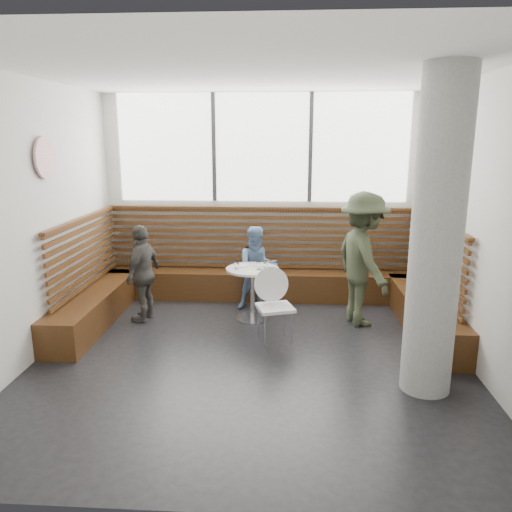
# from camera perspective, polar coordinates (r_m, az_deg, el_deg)

# --- Properties ---
(room) EXTENTS (5.00, 5.00, 3.20)m
(room) POSITION_cam_1_polar(r_m,az_deg,el_deg) (5.52, -0.65, 3.68)
(room) COLOR silver
(room) RESTS_ON ground
(booth) EXTENTS (5.00, 2.50, 1.44)m
(booth) POSITION_cam_1_polar(r_m,az_deg,el_deg) (7.51, 0.37, -3.03)
(booth) COLOR #3C230F
(booth) RESTS_ON ground
(concrete_column) EXTENTS (0.50, 0.50, 3.20)m
(concrete_column) POSITION_cam_1_polar(r_m,az_deg,el_deg) (5.12, 19.97, 2.07)
(concrete_column) COLOR gray
(concrete_column) RESTS_ON ground
(wall_art) EXTENTS (0.03, 0.50, 0.50)m
(wall_art) POSITION_cam_1_polar(r_m,az_deg,el_deg) (6.49, -22.99, 10.31)
(wall_art) COLOR white
(wall_art) RESTS_ON room
(cafe_table) EXTENTS (0.74, 0.74, 0.76)m
(cafe_table) POSITION_cam_1_polar(r_m,az_deg,el_deg) (7.01, -0.41, -3.09)
(cafe_table) COLOR silver
(cafe_table) RESTS_ON ground
(cafe_chair) EXTENTS (0.45, 0.44, 0.93)m
(cafe_chair) POSITION_cam_1_polar(r_m,az_deg,el_deg) (6.31, 2.23, -4.93)
(cafe_chair) COLOR white
(cafe_chair) RESTS_ON ground
(adult_man) EXTENTS (1.02, 1.34, 1.84)m
(adult_man) POSITION_cam_1_polar(r_m,az_deg,el_deg) (6.93, 12.13, -0.38)
(adult_man) COLOR #363F2A
(adult_man) RESTS_ON ground
(child_back) EXTENTS (0.70, 0.60, 1.26)m
(child_back) POSITION_cam_1_polar(r_m,az_deg,el_deg) (7.45, 0.16, -1.39)
(child_back) COLOR #6382AB
(child_back) RESTS_ON ground
(child_left) EXTENTS (0.50, 0.86, 1.37)m
(child_left) POSITION_cam_1_polar(r_m,az_deg,el_deg) (7.15, -12.78, -1.92)
(child_left) COLOR #4A4843
(child_left) RESTS_ON ground
(plate_near) EXTENTS (0.20, 0.20, 0.01)m
(plate_near) POSITION_cam_1_polar(r_m,az_deg,el_deg) (7.06, -1.70, -1.10)
(plate_near) COLOR white
(plate_near) RESTS_ON cafe_table
(plate_far) EXTENTS (0.18, 0.18, 0.01)m
(plate_far) POSITION_cam_1_polar(r_m,az_deg,el_deg) (7.08, 0.52, -1.07)
(plate_far) COLOR white
(plate_far) RESTS_ON cafe_table
(glass_left) EXTENTS (0.06, 0.06, 0.10)m
(glass_left) POSITION_cam_1_polar(r_m,az_deg,el_deg) (6.91, -2.23, -1.06)
(glass_left) COLOR white
(glass_left) RESTS_ON cafe_table
(glass_mid) EXTENTS (0.07, 0.07, 0.11)m
(glass_mid) POSITION_cam_1_polar(r_m,az_deg,el_deg) (6.88, 0.33, -1.08)
(glass_mid) COLOR white
(glass_mid) RESTS_ON cafe_table
(glass_right) EXTENTS (0.07, 0.07, 0.10)m
(glass_right) POSITION_cam_1_polar(r_m,az_deg,el_deg) (6.96, 1.15, -0.93)
(glass_right) COLOR white
(glass_right) RESTS_ON cafe_table
(menu_card) EXTENTS (0.21, 0.15, 0.00)m
(menu_card) POSITION_cam_1_polar(r_m,az_deg,el_deg) (6.75, -0.25, -1.82)
(menu_card) COLOR #A5C64C
(menu_card) RESTS_ON cafe_table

